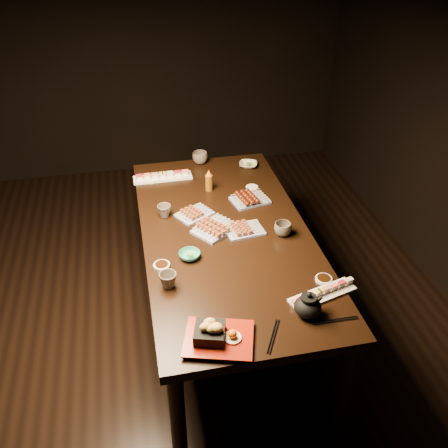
{
  "coord_description": "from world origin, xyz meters",
  "views": [
    {
      "loc": [
        0.0,
        -1.99,
        2.3
      ],
      "look_at": [
        0.47,
        0.23,
        0.77
      ],
      "focal_mm": 40.0,
      "sensor_mm": 36.0,
      "label": 1
    }
  ],
  "objects": [
    {
      "name": "ground",
      "position": [
        0.0,
        0.0,
        0.0
      ],
      "size": [
        5.0,
        5.0,
        0.0
      ],
      "primitive_type": "plane",
      "color": "black",
      "rests_on": "ground"
    },
    {
      "name": "yakitori_plate_left",
      "position": [
        0.32,
        0.39,
        0.77
      ],
      "size": [
        0.24,
        0.22,
        0.05
      ],
      "primitive_type": null,
      "rotation": [
        0.0,
        0.0,
        0.52
      ],
      "color": "#828EB6",
      "rests_on": "dining_table"
    },
    {
      "name": "teapot",
      "position": [
        0.68,
        -0.51,
        0.81
      ],
      "size": [
        0.18,
        0.18,
        0.12
      ],
      "primitive_type": null,
      "rotation": [
        0.0,
        0.0,
        0.38
      ],
      "color": "black",
      "rests_on": "dining_table"
    },
    {
      "name": "condiment_bottle",
      "position": [
        0.46,
        0.65,
        0.82
      ],
      "size": [
        0.05,
        0.05,
        0.14
      ],
      "primitive_type": "cylinder",
      "rotation": [
        0.0,
        0.0,
        0.03
      ],
      "color": "brown",
      "rests_on": "dining_table"
    },
    {
      "name": "edamame_bowl_green",
      "position": [
        0.24,
        -0.0,
        0.77
      ],
      "size": [
        0.15,
        0.15,
        0.03
      ],
      "primitive_type": "imported",
      "rotation": [
        0.0,
        0.0,
        0.49
      ],
      "color": "teal",
      "rests_on": "dining_table"
    },
    {
      "name": "yakitori_plate_right",
      "position": [
        0.57,
        0.17,
        0.78
      ],
      "size": [
        0.22,
        0.17,
        0.05
      ],
      "primitive_type": null,
      "rotation": [
        0.0,
        0.0,
        0.12
      ],
      "color": "#828EB6",
      "rests_on": "dining_table"
    },
    {
      "name": "teacup_far_right",
      "position": [
        0.46,
        1.02,
        0.79
      ],
      "size": [
        0.13,
        0.13,
        0.08
      ],
      "primitive_type": "imported",
      "rotation": [
        0.0,
        0.0,
        -0.31
      ],
      "color": "#51483E",
      "rests_on": "dining_table"
    },
    {
      "name": "sauce_dish_east",
      "position": [
        0.72,
        0.62,
        0.76
      ],
      "size": [
        0.09,
        0.09,
        0.01
      ],
      "primitive_type": "cylinder",
      "rotation": [
        0.0,
        0.0,
        -0.26
      ],
      "color": "white",
      "rests_on": "dining_table"
    },
    {
      "name": "chopsticks_near",
      "position": [
        0.5,
        -0.6,
        0.75
      ],
      "size": [
        0.11,
        0.18,
        0.01
      ],
      "primitive_type": null,
      "rotation": [
        0.0,
        0.0,
        1.08
      ],
      "color": "black",
      "rests_on": "dining_table"
    },
    {
      "name": "edamame_bowl_cream",
      "position": [
        0.77,
        0.9,
        0.76
      ],
      "size": [
        0.15,
        0.15,
        0.03
      ],
      "primitive_type": "imported",
      "rotation": [
        0.0,
        0.0,
        -0.32
      ],
      "color": "beige",
      "rests_on": "dining_table"
    },
    {
      "name": "teacup_far_left",
      "position": [
        0.16,
        0.41,
        0.79
      ],
      "size": [
        0.09,
        0.09,
        0.07
      ],
      "primitive_type": "imported",
      "rotation": [
        0.0,
        0.0,
        0.21
      ],
      "color": "#51483E",
      "rests_on": "dining_table"
    },
    {
      "name": "teacup_mid_right",
      "position": [
        0.76,
        0.1,
        0.79
      ],
      "size": [
        0.11,
        0.11,
        0.07
      ],
      "primitive_type": "imported",
      "rotation": [
        0.0,
        0.0,
        0.18
      ],
      "color": "#51483E",
      "rests_on": "dining_table"
    },
    {
      "name": "sauce_dish_nw",
      "position": [
        0.12,
        0.84,
        0.76
      ],
      "size": [
        0.09,
        0.09,
        0.01
      ],
      "primitive_type": "cylinder",
      "rotation": [
        0.0,
        0.0,
        0.25
      ],
      "color": "white",
      "rests_on": "dining_table"
    },
    {
      "name": "tempura_tray",
      "position": [
        0.28,
        -0.58,
        0.8
      ],
      "size": [
        0.33,
        0.3,
        0.1
      ],
      "primitive_type": null,
      "rotation": [
        0.0,
        0.0,
        -0.29
      ],
      "color": "black",
      "rests_on": "dining_table"
    },
    {
      "name": "sauce_dish_se",
      "position": [
        0.84,
        -0.3,
        0.76
      ],
      "size": [
        0.08,
        0.08,
        0.01
      ],
      "primitive_type": "cylinder",
      "rotation": [
        0.0,
        0.0,
        -0.05
      ],
      "color": "white",
      "rests_on": "dining_table"
    },
    {
      "name": "tsukune_plate",
      "position": [
        0.67,
        0.47,
        0.78
      ],
      "size": [
        0.24,
        0.2,
        0.05
      ],
      "primitive_type": null,
      "rotation": [
        0.0,
        0.0,
        0.22
      ],
      "color": "#828EB6",
      "rests_on": "dining_table"
    },
    {
      "name": "yakitori_plate_center",
      "position": [
        0.41,
        0.21,
        0.78
      ],
      "size": [
        0.28,
        0.27,
        0.06
      ],
      "primitive_type": null,
      "rotation": [
        0.0,
        0.0,
        0.64
      ],
      "color": "#828EB6",
      "rests_on": "dining_table"
    },
    {
      "name": "sushi_platter_far",
      "position": [
        0.19,
        0.86,
        0.77
      ],
      "size": [
        0.37,
        0.11,
        0.05
      ],
      "primitive_type": null,
      "rotation": [
        0.0,
        0.0,
        3.15
      ],
      "color": "white",
      "rests_on": "dining_table"
    },
    {
      "name": "chopsticks_se",
      "position": [
        0.79,
        -0.57,
        0.75
      ],
      "size": [
        0.21,
        0.02,
        0.01
      ],
      "primitive_type": null,
      "rotation": [
        0.0,
        0.0,
        -0.02
      ],
      "color": "black",
      "rests_on": "dining_table"
    },
    {
      "name": "dining_table",
      "position": [
        0.47,
        0.18,
        0.38
      ],
      "size": [
        1.08,
        1.88,
        0.75
      ],
      "primitive_type": "cube",
      "rotation": [
        0.0,
        0.0,
        0.1
      ],
      "color": "black",
      "rests_on": "ground"
    },
    {
      "name": "teacup_near_left",
      "position": [
        0.11,
        -0.2,
        0.79
      ],
      "size": [
        0.11,
        0.11,
        0.08
      ],
      "primitive_type": "imported",
      "rotation": [
        0.0,
        0.0,
        0.31
      ],
      "color": "#51483E",
      "rests_on": "dining_table"
    },
    {
      "name": "sushi_platter_near",
      "position": [
        0.8,
        -0.4,
        0.77
      ],
      "size": [
        0.34,
        0.18,
        0.04
      ],
      "primitive_type": null,
      "rotation": [
        0.0,
        0.0,
        0.28
      ],
      "color": "white",
      "rests_on": "dining_table"
    },
    {
      "name": "sauce_dish_west",
      "position": [
        0.09,
        -0.04,
        0.76
      ],
      "size": [
        0.11,
        0.11,
        0.01
      ],
      "primitive_type": "cylinder",
      "rotation": [
        0.0,
        0.0,
        0.53
      ],
      "color": "white",
      "rests_on": "dining_table"
    }
  ]
}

